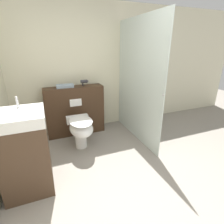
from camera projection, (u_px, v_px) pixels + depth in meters
name	position (u px, v px, depth m)	size (l,w,h in m)	color
ground_plane	(135.00, 208.00, 1.94)	(12.00, 12.00, 0.00)	gray
wall_back	(82.00, 69.00, 3.50)	(8.00, 0.06, 2.50)	beige
partition_panel	(75.00, 111.00, 3.48)	(1.12, 0.30, 0.96)	#3D2819
shower_glass	(138.00, 82.00, 3.14)	(0.04, 1.57, 2.16)	silver
toilet	(81.00, 129.00, 2.95)	(0.39, 0.66, 0.56)	white
sink_vanity	(25.00, 152.00, 2.07)	(0.54, 0.55, 1.16)	#473323
hair_drier	(84.00, 82.00, 3.37)	(0.16, 0.06, 0.12)	#2D2D33
folded_towel	(65.00, 86.00, 3.23)	(0.31, 0.13, 0.06)	#8C9EAD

